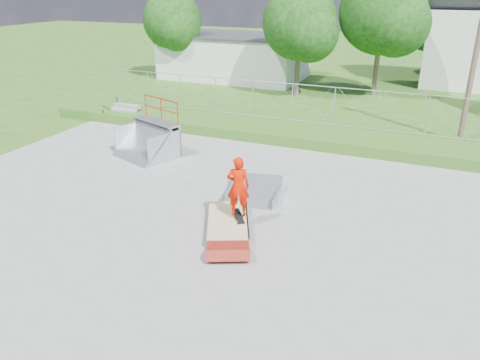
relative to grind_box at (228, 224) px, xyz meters
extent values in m
plane|color=#2B5B1A|center=(-1.25, -0.40, -0.18)|extent=(120.00, 120.00, 0.00)
cube|color=gray|center=(-1.25, -0.40, -0.16)|extent=(20.00, 16.00, 0.04)
cube|color=#2B5B1A|center=(-1.25, 9.10, 0.07)|extent=(24.00, 3.00, 0.50)
cube|color=maroon|center=(0.00, 0.00, -0.01)|extent=(1.99, 2.59, 0.33)
cube|color=tan|center=(0.00, 0.00, 0.16)|extent=(2.02, 2.62, 0.02)
cube|color=black|center=(0.24, 0.19, 0.22)|extent=(0.65, 0.77, 0.13)
imported|color=red|center=(0.24, 0.19, 1.10)|extent=(0.75, 0.61, 1.77)
cube|color=white|center=(-9.25, 21.60, 1.32)|extent=(10.00, 6.00, 3.00)
cylinder|color=brown|center=(6.25, 11.60, 3.82)|extent=(0.24, 0.24, 8.00)
cylinder|color=brown|center=(-3.25, 17.60, 1.05)|extent=(0.30, 0.30, 2.45)
sphere|color=black|center=(-3.25, 17.60, 4.23)|extent=(4.48, 4.48, 4.48)
sphere|color=black|center=(-2.41, 17.04, 3.67)|extent=(3.36, 3.36, 3.36)
cylinder|color=brown|center=(1.25, 19.60, 1.22)|extent=(0.30, 0.30, 2.80)
sphere|color=black|center=(1.25, 19.60, 4.86)|extent=(5.12, 5.12, 5.12)
sphere|color=black|center=(2.21, 18.96, 4.22)|extent=(3.84, 3.84, 3.84)
cylinder|color=brown|center=(-13.25, 19.60, 0.96)|extent=(0.30, 0.30, 2.27)
sphere|color=black|center=(-13.25, 19.60, 3.92)|extent=(4.16, 4.16, 4.16)
sphere|color=black|center=(-12.47, 19.08, 3.40)|extent=(3.12, 3.12, 3.12)
cylinder|color=brown|center=(3.75, 27.60, 0.87)|extent=(0.30, 0.30, 2.10)
sphere|color=black|center=(3.75, 27.60, 3.60)|extent=(3.84, 3.84, 3.84)
sphere|color=black|center=(4.47, 27.12, 3.12)|extent=(2.88, 2.88, 2.88)
camera|label=1|loc=(5.02, -10.88, 6.50)|focal=35.00mm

